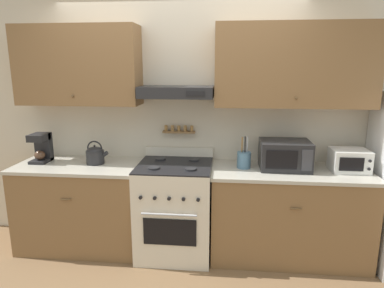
# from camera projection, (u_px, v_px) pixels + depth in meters

# --- Properties ---
(ground_plane) EXTENTS (16.00, 16.00, 0.00)m
(ground_plane) POSITION_uv_depth(u_px,v_px,m) (171.00, 268.00, 3.25)
(ground_plane) COLOR brown
(wall_back) EXTENTS (5.20, 0.46, 2.55)m
(wall_back) POSITION_uv_depth(u_px,v_px,m) (185.00, 102.00, 3.51)
(wall_back) COLOR beige
(wall_back) RESTS_ON ground_plane
(counter_left) EXTENTS (1.26, 0.68, 0.90)m
(counter_left) POSITION_uv_depth(u_px,v_px,m) (82.00, 205.00, 3.58)
(counter_left) COLOR brown
(counter_left) RESTS_ON ground_plane
(counter_right) EXTENTS (1.51, 0.68, 0.90)m
(counter_right) POSITION_uv_depth(u_px,v_px,m) (288.00, 214.00, 3.37)
(counter_right) COLOR brown
(counter_right) RESTS_ON ground_plane
(stove_range) EXTENTS (0.72, 0.73, 1.03)m
(stove_range) POSITION_uv_depth(u_px,v_px,m) (175.00, 208.00, 3.45)
(stove_range) COLOR beige
(stove_range) RESTS_ON ground_plane
(tea_kettle) EXTENTS (0.23, 0.18, 0.24)m
(tea_kettle) POSITION_uv_depth(u_px,v_px,m) (95.00, 155.00, 3.47)
(tea_kettle) COLOR #232326
(tea_kettle) RESTS_ON counter_left
(coffee_maker) EXTENTS (0.17, 0.22, 0.30)m
(coffee_maker) POSITION_uv_depth(u_px,v_px,m) (42.00, 147.00, 3.55)
(coffee_maker) COLOR black
(coffee_maker) RESTS_ON counter_left
(microwave) EXTENTS (0.47, 0.38, 0.27)m
(microwave) POSITION_uv_depth(u_px,v_px,m) (285.00, 155.00, 3.30)
(microwave) COLOR #232326
(microwave) RESTS_ON counter_right
(utensil_crock) EXTENTS (0.13, 0.13, 0.31)m
(utensil_crock) POSITION_uv_depth(u_px,v_px,m) (244.00, 159.00, 3.33)
(utensil_crock) COLOR slate
(utensil_crock) RESTS_ON counter_right
(toaster_oven) EXTENTS (0.33, 0.30, 0.21)m
(toaster_oven) POSITION_uv_depth(u_px,v_px,m) (349.00, 160.00, 3.23)
(toaster_oven) COLOR white
(toaster_oven) RESTS_ON counter_right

